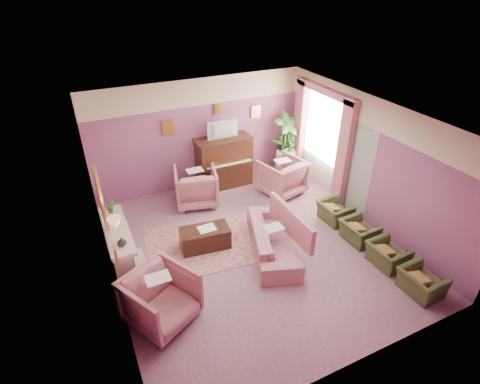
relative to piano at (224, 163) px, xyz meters
name	(u,v)px	position (x,y,z in m)	size (l,w,h in m)	color
floor	(253,247)	(-0.50, -2.68, -0.65)	(5.50, 6.00, 0.01)	#90626F
ceiling	(256,119)	(-0.50, -2.68, 2.15)	(5.50, 6.00, 0.01)	silver
wall_back	(200,135)	(-0.50, 0.32, 0.75)	(5.50, 0.02, 2.80)	#7C4A78
wall_front	(362,298)	(-0.50, -5.68, 0.75)	(5.50, 0.02, 2.80)	#7C4A78
wall_left	(104,226)	(-3.25, -2.68, 0.75)	(0.02, 6.00, 2.80)	#7C4A78
wall_right	(368,162)	(2.25, -2.68, 0.75)	(0.02, 6.00, 2.80)	#7C4A78
picture_rail_band	(198,92)	(-0.50, 0.31, 1.82)	(5.50, 0.01, 0.65)	beige
stripe_panel	(328,153)	(2.23, -1.38, 0.42)	(0.01, 3.00, 2.15)	#97A390
fireplace_surround	(120,256)	(-3.09, -2.48, -0.10)	(0.30, 1.40, 1.10)	beige
fireplace_inset	(127,261)	(-2.99, -2.48, -0.25)	(0.18, 0.72, 0.68)	black
fire_ember	(131,268)	(-2.95, -2.48, -0.43)	(0.06, 0.54, 0.10)	#FF1D00
mantel_shelf	(117,231)	(-3.06, -2.48, 0.47)	(0.40, 1.55, 0.07)	beige
hearth	(136,275)	(-2.89, -2.48, -0.64)	(0.55, 1.50, 0.02)	beige
mirror_frame	(101,199)	(-3.20, -2.48, 1.15)	(0.04, 0.72, 1.20)	gold
mirror_glass	(102,199)	(-3.17, -2.48, 1.15)	(0.01, 0.60, 1.06)	white
sconce_shade	(115,223)	(-3.12, -3.53, 1.33)	(0.20, 0.20, 0.16)	#F78D84
piano	(224,163)	(0.00, 0.00, 0.00)	(1.40, 0.60, 1.30)	#3A1D10
piano_keyshelf	(229,166)	(0.00, -0.35, 0.07)	(1.30, 0.12, 0.06)	#3A1D10
piano_keys	(229,164)	(0.00, -0.35, 0.11)	(1.20, 0.08, 0.02)	white
piano_top	(223,139)	(0.00, 0.00, 0.66)	(1.45, 0.65, 0.04)	#3A1D10
television	(224,129)	(0.00, -0.05, 0.95)	(0.80, 0.12, 0.48)	black
print_back_left	(168,128)	(-1.30, 0.28, 1.07)	(0.30, 0.03, 0.38)	gold
print_back_right	(256,112)	(1.05, 0.28, 1.13)	(0.26, 0.03, 0.34)	gold
print_back_mid	(218,109)	(0.00, 0.28, 1.35)	(0.22, 0.03, 0.26)	gold
print_left_wall	(116,255)	(-3.21, -3.88, 1.07)	(0.03, 0.28, 0.36)	gold
window_blind	(324,126)	(2.20, -1.13, 1.05)	(0.03, 1.40, 1.80)	beige
curtain_left	(343,156)	(2.12, -2.05, 0.65)	(0.16, 0.34, 2.60)	#B7606B
curtain_right	(299,129)	(2.12, -0.21, 0.65)	(0.16, 0.34, 2.60)	#B7606B
pelmet	(326,91)	(2.12, -1.13, 1.91)	(0.16, 2.20, 0.16)	#B7606B
mantel_plant	(111,206)	(-3.05, -1.93, 0.64)	(0.16, 0.16, 0.28)	#366B24
mantel_vase	(122,242)	(-3.05, -2.98, 0.58)	(0.16, 0.16, 0.16)	beige
area_rug	(208,243)	(-1.31, -2.17, -0.64)	(2.50, 1.80, 0.01)	#AC6C68
coffee_table	(205,238)	(-1.39, -2.23, -0.43)	(1.00, 0.50, 0.45)	black
table_paper	(207,228)	(-1.34, -2.23, -0.20)	(0.35, 0.28, 0.01)	white
sofa	(273,234)	(-0.19, -2.94, -0.23)	(0.69, 2.06, 0.83)	#B47174
sofa_throw	(291,222)	(0.21, -2.94, -0.05)	(0.10, 1.56, 0.57)	#B7606B
floral_armchair_left	(196,185)	(-0.98, -0.55, -0.14)	(0.98, 0.98, 1.02)	#B47174
floral_armchair_right	(282,175)	(1.16, -0.99, -0.14)	(0.98, 0.98, 1.02)	#B47174
floral_armchair_front	(161,297)	(-2.68, -3.69, -0.14)	(0.98, 0.98, 1.02)	#B47174
olive_chair_a	(422,279)	(1.61, -5.07, -0.34)	(0.50, 0.71, 0.62)	#414C25
olive_chair_b	(388,252)	(1.61, -4.25, -0.34)	(0.50, 0.71, 0.62)	#414C25
olive_chair_c	(359,229)	(1.61, -3.43, -0.34)	(0.50, 0.71, 0.62)	#414C25
olive_chair_d	(335,209)	(1.61, -2.61, -0.34)	(0.50, 0.71, 0.62)	#414C25
side_table	(285,163)	(1.75, -0.19, -0.30)	(0.52, 0.52, 0.70)	silver
side_plant_big	(286,146)	(1.75, -0.19, 0.22)	(0.30, 0.30, 0.34)	#366B24
side_plant_small	(292,147)	(1.87, -0.29, 0.19)	(0.16, 0.16, 0.28)	#366B24
palm_pot	(284,168)	(1.78, -0.13, -0.48)	(0.34, 0.34, 0.34)	brown
palm_plant	(286,138)	(1.78, -0.13, 0.41)	(0.76, 0.76, 1.44)	#366B24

